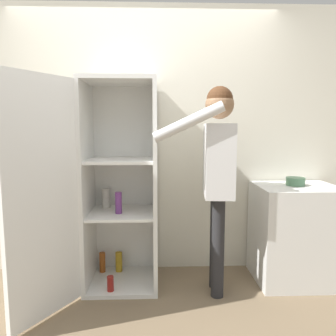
{
  "coord_description": "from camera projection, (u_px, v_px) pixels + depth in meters",
  "views": [
    {
      "loc": [
        0.11,
        -2.22,
        1.42
      ],
      "look_at": [
        0.21,
        0.63,
        1.05
      ],
      "focal_mm": 35.0,
      "sensor_mm": 36.0,
      "label": 1
    }
  ],
  "objects": [
    {
      "name": "ground_plane",
      "position": [
        142.0,
        323.0,
        2.37
      ],
      "size": [
        12.0,
        12.0,
        0.0
      ],
      "primitive_type": "plane",
      "color": "#7A664C"
    },
    {
      "name": "wall_back",
      "position": [
        145.0,
        141.0,
        3.19
      ],
      "size": [
        7.0,
        0.06,
        2.55
      ],
      "color": "silver",
      "rests_on": "ground_plane"
    },
    {
      "name": "refrigerator",
      "position": [
        106.0,
        188.0,
        2.8
      ],
      "size": [
        1.0,
        1.13,
        1.81
      ],
      "color": "white",
      "rests_on": "ground_plane"
    },
    {
      "name": "person",
      "position": [
        217.0,
        162.0,
        2.69
      ],
      "size": [
        0.68,
        0.54,
        1.74
      ],
      "color": "#262628",
      "rests_on": "ground_plane"
    },
    {
      "name": "counter",
      "position": [
        295.0,
        233.0,
        3.0
      ],
      "size": [
        0.72,
        0.59,
        0.89
      ],
      "color": "white",
      "rests_on": "ground_plane"
    },
    {
      "name": "bowl",
      "position": [
        295.0,
        181.0,
        2.96
      ],
      "size": [
        0.17,
        0.17,
        0.07
      ],
      "color": "#517F5B",
      "rests_on": "counter"
    }
  ]
}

